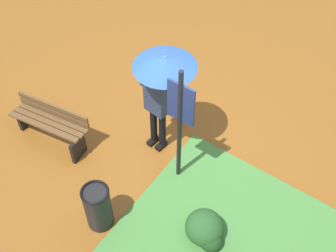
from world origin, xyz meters
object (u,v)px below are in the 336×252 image
(info_sign_post, at_px, (180,116))
(trash_bin, at_px, (98,207))
(person_with_umbrella, at_px, (161,80))
(park_bench, at_px, (50,123))
(handbag, at_px, (183,111))

(info_sign_post, bearing_deg, trash_bin, -108.98)
(person_with_umbrella, distance_m, park_bench, 2.24)
(person_with_umbrella, distance_m, trash_bin, 2.09)
(person_with_umbrella, height_order, trash_bin, person_with_umbrella)
(handbag, distance_m, park_bench, 2.37)
(info_sign_post, relative_size, park_bench, 1.64)
(person_with_umbrella, distance_m, handbag, 1.63)
(handbag, xyz_separation_m, park_bench, (-1.57, -1.76, 0.28))
(info_sign_post, bearing_deg, park_bench, -164.56)
(person_with_umbrella, xyz_separation_m, info_sign_post, (0.58, -0.36, -0.11))
(handbag, relative_size, trash_bin, 0.44)
(park_bench, distance_m, trash_bin, 1.92)
(trash_bin, bearing_deg, park_bench, 156.02)
(info_sign_post, bearing_deg, person_with_umbrella, 148.58)
(park_bench, height_order, trash_bin, trash_bin)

